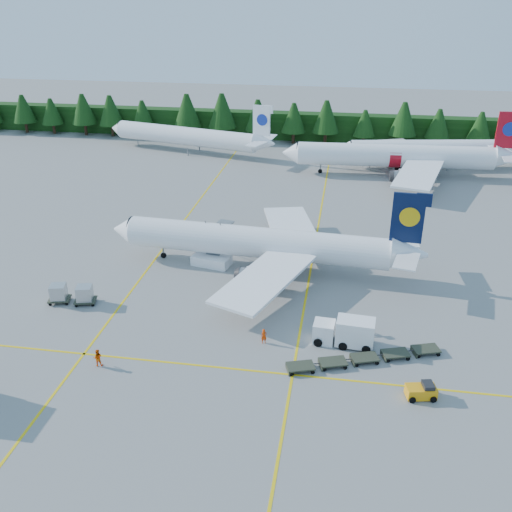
% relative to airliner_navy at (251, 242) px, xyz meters
% --- Properties ---
extents(ground, '(320.00, 320.00, 0.00)m').
position_rel_airliner_navy_xyz_m(ground, '(1.44, -15.09, -3.34)').
color(ground, gray).
rests_on(ground, ground).
extents(taxi_stripe_a, '(0.25, 120.00, 0.01)m').
position_rel_airliner_navy_xyz_m(taxi_stripe_a, '(-12.56, 4.91, -3.33)').
color(taxi_stripe_a, yellow).
rests_on(taxi_stripe_a, ground).
extents(taxi_stripe_b, '(0.25, 120.00, 0.01)m').
position_rel_airliner_navy_xyz_m(taxi_stripe_b, '(7.44, 4.91, -3.33)').
color(taxi_stripe_b, yellow).
rests_on(taxi_stripe_b, ground).
extents(taxi_stripe_cross, '(80.00, 0.25, 0.01)m').
position_rel_airliner_navy_xyz_m(taxi_stripe_cross, '(1.44, -21.09, -3.33)').
color(taxi_stripe_cross, yellow).
rests_on(taxi_stripe_cross, ground).
extents(treeline_hedge, '(220.00, 4.00, 6.00)m').
position_rel_airliner_navy_xyz_m(treeline_hedge, '(1.44, 66.91, -0.34)').
color(treeline_hedge, black).
rests_on(treeline_hedge, ground).
extents(airliner_navy, '(38.22, 31.37, 11.11)m').
position_rel_airliner_navy_xyz_m(airliner_navy, '(0.00, 0.00, 0.00)').
color(airliner_navy, white).
rests_on(airliner_navy, ground).
extents(airliner_red, '(41.69, 34.24, 12.12)m').
position_rel_airliner_navy_xyz_m(airliner_red, '(18.78, 41.94, 0.30)').
color(airliner_red, white).
rests_on(airliner_red, ground).
extents(airliner_far_left, '(37.18, 12.42, 11.03)m').
position_rel_airliner_navy_xyz_m(airliner_far_left, '(-23.98, 52.20, 0.12)').
color(airliner_far_left, white).
rests_on(airliner_far_left, ground).
extents(airliner_far_right, '(38.09, 9.97, 11.16)m').
position_rel_airliner_navy_xyz_m(airliner_far_right, '(26.43, 48.53, 0.16)').
color(airliner_far_right, white).
rests_on(airliner_far_right, ground).
extents(airstairs, '(5.13, 6.97, 4.25)m').
position_rel_airliner_navy_xyz_m(airstairs, '(-4.91, 0.09, -2.42)').
color(airstairs, white).
rests_on(airstairs, ground).
extents(service_truck, '(6.00, 2.57, 2.83)m').
position_rel_airliner_navy_xyz_m(service_truck, '(11.82, -15.31, -1.94)').
color(service_truck, silver).
rests_on(service_truck, ground).
extents(baggage_tug, '(2.73, 1.83, 1.34)m').
position_rel_airliner_navy_xyz_m(baggage_tug, '(18.58, -22.39, -2.68)').
color(baggage_tug, '#F89D0D').
rests_on(baggage_tug, ground).
extents(dolly_train, '(14.42, 6.92, 0.15)m').
position_rel_airliner_navy_xyz_m(dolly_train, '(13.85, -17.97, -2.87)').
color(dolly_train, '#343929').
rests_on(dolly_train, ground).
extents(uld_pair, '(5.63, 2.46, 1.77)m').
position_rel_airliner_navy_xyz_m(uld_pair, '(-17.98, -12.09, -2.14)').
color(uld_pair, '#343929').
rests_on(uld_pair, ground).
extents(crew_a, '(0.65, 0.53, 1.55)m').
position_rel_airliner_navy_xyz_m(crew_a, '(4.12, -16.47, -2.57)').
color(crew_a, '#D93904').
rests_on(crew_a, ground).
extents(crew_b, '(0.98, 0.85, 1.72)m').
position_rel_airliner_navy_xyz_m(crew_b, '(-10.44, -22.58, -2.48)').
color(crew_b, '#F85805').
rests_on(crew_b, ground).
extents(crew_c, '(0.65, 0.87, 1.96)m').
position_rel_airliner_navy_xyz_m(crew_c, '(13.03, -12.98, -2.36)').
color(crew_c, '#FF4A05').
rests_on(crew_c, ground).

